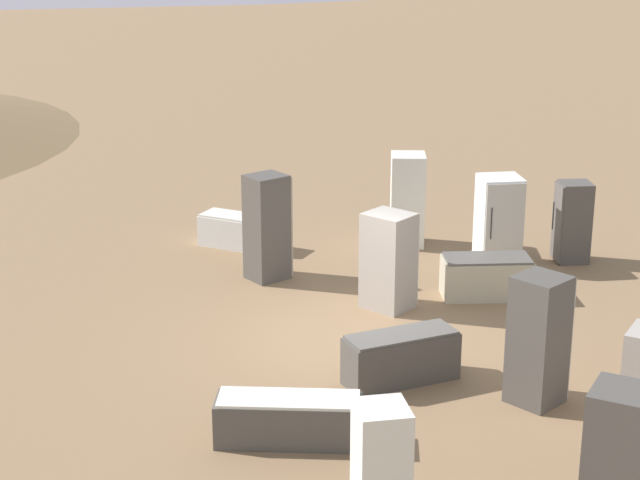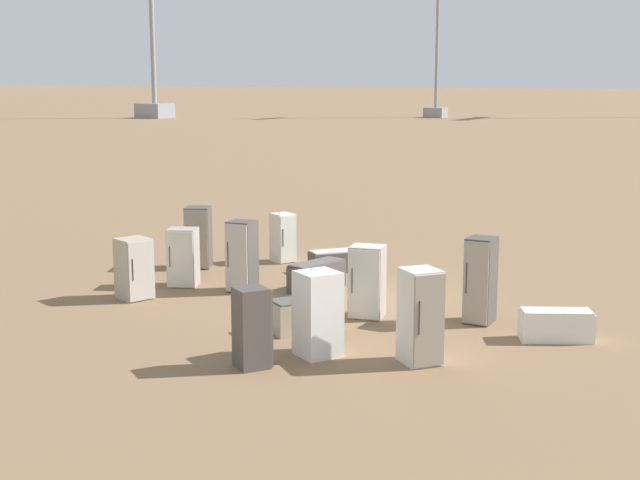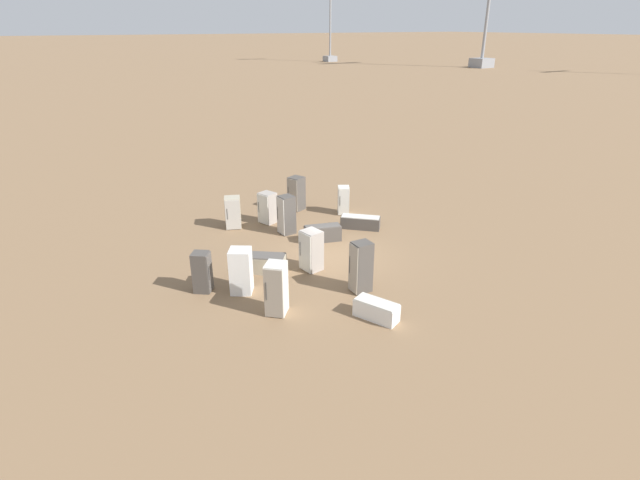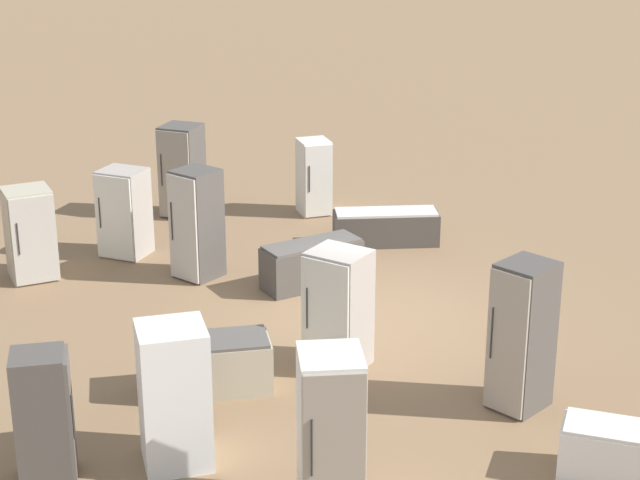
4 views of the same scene
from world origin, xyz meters
name	(u,v)px [view 2 (image 2 of 4)]	position (x,y,z in m)	size (l,w,h in m)	color
ground_plane	(362,300)	(0.00, 0.00, 0.00)	(1000.00, 1000.00, 0.00)	#846647
power_pylon_1	(437,66)	(99.26, 32.00, 7.04)	(7.93, 2.72, 22.65)	gray
power_pylon_2	(153,41)	(80.85, 65.88, 10.28)	(11.57, 3.97, 33.05)	gray
discarded_fridge_0	(242,256)	(-0.50, 3.06, 0.89)	(0.72, 0.67, 1.78)	#4C4742
discarded_fridge_1	(252,328)	(-5.59, -0.22, 0.75)	(0.81, 0.79, 1.51)	#4C4742
discarded_fridge_2	(420,316)	(-3.98, -2.91, 0.90)	(0.96, 0.97, 1.80)	silver
discarded_fridge_3	(367,282)	(-1.39, -0.72, 0.81)	(0.79, 0.83, 1.61)	#A89E93
discarded_fridge_4	(556,325)	(-1.37, -4.91, 0.31)	(1.13, 1.57, 0.63)	white
discarded_fridge_5	(480,280)	(-0.74, -3.12, 0.94)	(0.71, 0.60, 1.89)	#4C4742
discarded_fridge_6	(283,238)	(3.15, 3.88, 0.71)	(0.78, 0.81, 1.42)	silver
discarded_fridge_7	(317,314)	(-4.41, -0.98, 0.83)	(1.02, 1.03, 1.66)	white
discarded_fridge_8	(183,257)	(-0.66, 4.73, 0.75)	(0.87, 0.90, 1.50)	#A89E93
discarded_fridge_9	(134,269)	(-2.33, 5.00, 0.74)	(0.93, 0.95, 1.48)	#B2A88E
discarded_fridge_10	(342,261)	(2.73, 1.79, 0.30)	(1.72, 1.67, 0.61)	#4C4742
discarded_fridge_11	(306,315)	(-2.99, 0.00, 0.35)	(1.61, 1.45, 0.70)	#B2A88E
discarded_fridge_12	(198,237)	(1.42, 5.65, 0.86)	(0.91, 0.88, 1.73)	#4C4742
discarded_fridge_13	(317,276)	(0.45, 1.44, 0.36)	(1.70, 1.01, 0.72)	#4C4742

